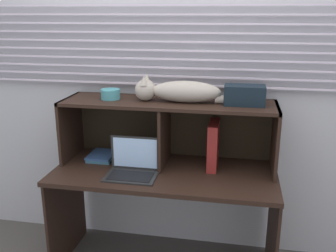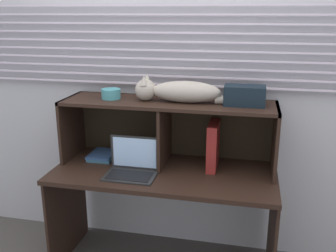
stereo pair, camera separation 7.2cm
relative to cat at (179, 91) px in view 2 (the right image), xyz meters
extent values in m
cube|color=#B9B8BC|center=(-0.07, 0.24, 0.01)|extent=(4.40, 0.04, 2.50)
cube|color=silver|center=(-0.07, 0.19, 0.01)|extent=(3.25, 0.02, 0.01)
cube|color=silver|center=(-0.07, 0.19, 0.07)|extent=(3.25, 0.02, 0.01)
cube|color=silver|center=(-0.07, 0.19, 0.12)|extent=(3.25, 0.02, 0.01)
cube|color=silver|center=(-0.07, 0.19, 0.18)|extent=(3.25, 0.02, 0.01)
cube|color=silver|center=(-0.07, 0.19, 0.24)|extent=(3.25, 0.02, 0.01)
cube|color=silver|center=(-0.07, 0.19, 0.30)|extent=(3.25, 0.02, 0.01)
cube|color=silver|center=(-0.07, 0.19, 0.36)|extent=(3.25, 0.02, 0.01)
cube|color=silver|center=(-0.07, 0.19, 0.42)|extent=(3.25, 0.02, 0.01)
cube|color=silver|center=(-0.07, 0.19, 0.48)|extent=(3.25, 0.02, 0.01)
cube|color=silver|center=(-0.07, 0.19, 0.54)|extent=(3.25, 0.02, 0.01)
cube|color=black|center=(-0.07, -0.13, -0.52)|extent=(1.46, 0.66, 0.03)
cube|color=black|center=(-0.79, -0.13, -0.89)|extent=(0.02, 0.59, 0.70)
cube|color=black|center=(0.65, -0.13, -0.89)|extent=(0.02, 0.59, 0.70)
cube|color=black|center=(-0.07, 0.00, -0.08)|extent=(1.42, 0.39, 0.02)
cube|color=black|center=(-0.77, 0.00, -0.29)|extent=(0.02, 0.39, 0.44)
cube|color=black|center=(0.63, 0.00, -0.29)|extent=(0.02, 0.39, 0.44)
cube|color=black|center=(-0.10, 0.00, -0.30)|extent=(0.02, 0.37, 0.42)
cube|color=black|center=(-0.07, 0.19, -0.29)|extent=(1.42, 0.01, 0.44)
ellipsoid|color=#B1A495|center=(0.05, 0.00, 0.00)|extent=(0.46, 0.15, 0.14)
sphere|color=#B1A495|center=(-0.22, 0.00, 0.00)|extent=(0.14, 0.14, 0.14)
cone|color=#B2A696|center=(-0.22, -0.04, 0.07)|extent=(0.06, 0.06, 0.06)
cone|color=#ADA894|center=(-0.22, 0.04, 0.07)|extent=(0.06, 0.06, 0.06)
cylinder|color=#B1A495|center=(0.37, 0.00, -0.04)|extent=(0.26, 0.05, 0.05)
cube|color=black|center=(-0.26, -0.27, -0.50)|extent=(0.32, 0.23, 0.01)
cube|color=black|center=(-0.26, -0.16, -0.39)|extent=(0.32, 0.01, 0.22)
cube|color=#ADD1F9|center=(-0.26, -0.16, -0.39)|extent=(0.29, 0.00, 0.20)
cube|color=black|center=(-0.26, -0.28, -0.50)|extent=(0.28, 0.16, 0.00)
cube|color=maroon|center=(0.24, 0.00, -0.35)|extent=(0.06, 0.25, 0.31)
cube|color=#2F5B70|center=(-0.55, 0.01, -0.50)|extent=(0.17, 0.22, 0.02)
cube|color=#304C7B|center=(-0.55, 0.01, -0.48)|extent=(0.17, 0.22, 0.01)
cylinder|color=teal|center=(-0.47, 0.00, -0.04)|extent=(0.13, 0.13, 0.07)
cube|color=black|center=(0.42, 0.00, -0.01)|extent=(0.25, 0.15, 0.12)
camera|label=1|loc=(0.38, -2.41, 0.49)|focal=40.90mm
camera|label=2|loc=(0.45, -2.39, 0.49)|focal=40.90mm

